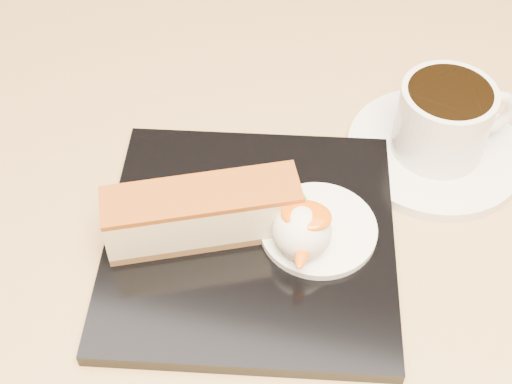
% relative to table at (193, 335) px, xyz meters
% --- Properties ---
extents(table, '(0.80, 0.80, 0.72)m').
position_rel_table_xyz_m(table, '(0.00, 0.00, 0.00)').
color(table, black).
rests_on(table, ground).
extents(dessert_plate, '(0.25, 0.25, 0.01)m').
position_rel_table_xyz_m(dessert_plate, '(0.06, 0.01, 0.16)').
color(dessert_plate, black).
rests_on(dessert_plate, table).
extents(cheesecake, '(0.15, 0.09, 0.05)m').
position_rel_table_xyz_m(cheesecake, '(0.02, 0.00, 0.19)').
color(cheesecake, brown).
rests_on(cheesecake, dessert_plate).
extents(cream_smear, '(0.09, 0.09, 0.01)m').
position_rel_table_xyz_m(cream_smear, '(0.11, 0.02, 0.17)').
color(cream_smear, white).
rests_on(cream_smear, dessert_plate).
extents(ice_cream_scoop, '(0.04, 0.04, 0.04)m').
position_rel_table_xyz_m(ice_cream_scoop, '(0.10, 0.00, 0.19)').
color(ice_cream_scoop, white).
rests_on(ice_cream_scoop, cream_smear).
extents(mango_sauce, '(0.04, 0.03, 0.01)m').
position_rel_table_xyz_m(mango_sauce, '(0.10, 0.00, 0.21)').
color(mango_sauce, '#DE5B07').
rests_on(mango_sauce, ice_cream_scoop).
extents(mint_sprig, '(0.03, 0.02, 0.00)m').
position_rel_table_xyz_m(mint_sprig, '(0.08, 0.04, 0.17)').
color(mint_sprig, '#2B852B').
rests_on(mint_sprig, cream_smear).
extents(saucer, '(0.15, 0.15, 0.01)m').
position_rel_table_xyz_m(saucer, '(0.19, 0.13, 0.16)').
color(saucer, white).
rests_on(saucer, table).
extents(coffee_cup, '(0.10, 0.08, 0.06)m').
position_rel_table_xyz_m(coffee_cup, '(0.19, 0.13, 0.20)').
color(coffee_cup, white).
rests_on(coffee_cup, saucer).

